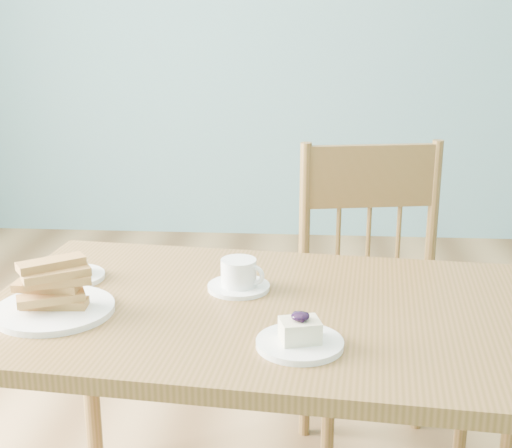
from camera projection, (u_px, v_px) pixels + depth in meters
name	position (u px, v px, depth m)	size (l,w,h in m)	color
dining_table	(276.00, 335.00, 1.55)	(1.33, 0.84, 0.68)	brown
dining_chair	(378.00, 309.00, 2.02)	(0.49, 0.47, 0.93)	brown
cheesecake_plate_near	(300.00, 338.00, 1.35)	(0.17, 0.17, 0.07)	white
cheesecake_plate_far	(72.00, 272.00, 1.69)	(0.15, 0.15, 0.06)	white
coffee_cup	(239.00, 277.00, 1.62)	(0.14, 0.14, 0.07)	white
biscotti_plate	(53.00, 296.00, 1.49)	(0.25, 0.25, 0.12)	white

